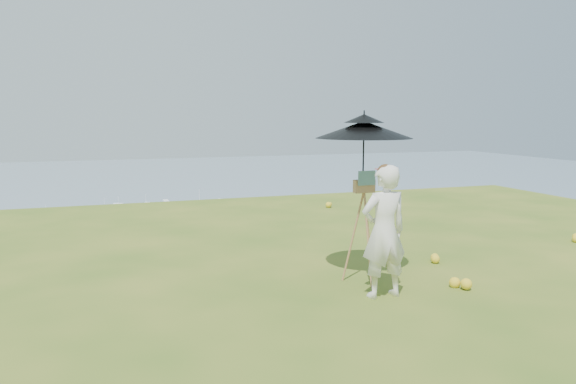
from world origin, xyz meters
name	(u,v)px	position (x,y,z in m)	size (l,w,h in m)	color
ground	(420,265)	(0.00, 0.00, 0.00)	(14.00, 14.00, 0.00)	#41681D
shoreline_tier	(133,374)	(0.00, 75.00, -36.00)	(170.00, 28.00, 8.00)	#676252
bay_water	(105,200)	(0.00, 240.00, -34.00)	(700.00, 700.00, 0.00)	#718AA2
slope_trees	(161,341)	(0.00, 35.00, -15.00)	(110.00, 50.00, 6.00)	#234C16
harbor_town	(132,332)	(0.00, 75.00, -29.50)	(110.00, 22.00, 5.00)	silver
moored_boats	(66,241)	(-12.50, 161.00, -33.65)	(140.00, 140.00, 0.70)	white
wildflowers	(410,256)	(0.00, 0.25, 0.06)	(10.00, 10.50, 0.12)	yellow
painter	(384,232)	(-1.16, -1.06, 0.77)	(0.56, 0.37, 1.53)	white
field_easel	(363,227)	(-1.11, -0.45, 0.70)	(0.53, 0.53, 1.41)	#AF7949
sun_umbrella	(363,151)	(-1.12, -0.42, 1.65)	(1.19, 1.19, 0.98)	black
painter_cap	(386,168)	(-1.16, -1.06, 1.49)	(0.18, 0.22, 0.10)	#CA6E7C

